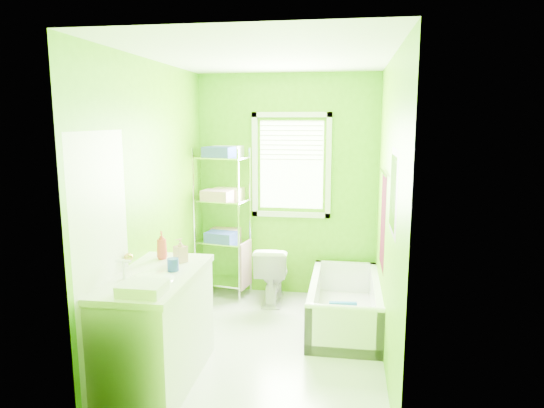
% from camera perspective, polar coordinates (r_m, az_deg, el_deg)
% --- Properties ---
extents(ground, '(2.90, 2.90, 0.00)m').
position_cam_1_polar(ground, '(4.70, -0.58, -16.31)').
color(ground, silver).
rests_on(ground, ground).
extents(room_envelope, '(2.14, 2.94, 2.62)m').
position_cam_1_polar(room_envelope, '(4.25, -0.62, 2.75)').
color(room_envelope, '#56AB08').
rests_on(room_envelope, ground).
extents(window, '(0.92, 0.05, 1.22)m').
position_cam_1_polar(window, '(5.64, 2.29, 5.21)').
color(window, white).
rests_on(window, ground).
extents(door, '(0.09, 0.80, 2.00)m').
position_cam_1_polar(door, '(3.76, -19.17, -7.28)').
color(door, white).
rests_on(door, ground).
extents(right_wall_decor, '(0.04, 1.48, 1.17)m').
position_cam_1_polar(right_wall_decor, '(4.22, 13.35, -0.68)').
color(right_wall_decor, '#480814').
rests_on(right_wall_decor, ground).
extents(bathtub, '(0.69, 1.49, 0.48)m').
position_cam_1_polar(bathtub, '(5.09, 8.50, -12.37)').
color(bathtub, white).
rests_on(bathtub, ground).
extents(toilet, '(0.40, 0.67, 0.67)m').
position_cam_1_polar(toilet, '(5.61, 0.04, -8.15)').
color(toilet, white).
rests_on(toilet, ground).
extents(vanity, '(0.62, 1.20, 1.14)m').
position_cam_1_polar(vanity, '(4.03, -13.45, -13.73)').
color(vanity, silver).
rests_on(vanity, ground).
extents(wire_shelf_unit, '(0.65, 0.53, 1.77)m').
position_cam_1_polar(wire_shelf_unit, '(5.68, -5.62, -0.14)').
color(wire_shelf_unit, silver).
rests_on(wire_shelf_unit, ground).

